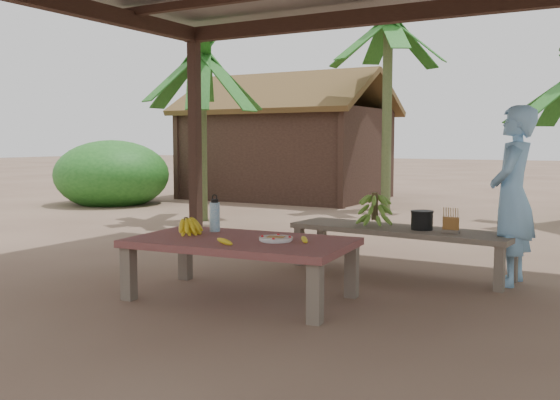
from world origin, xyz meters
The scene contains 15 objects.
ground centered at (0.00, 0.00, 0.00)m, with size 80.00×80.00×0.00m, color brown.
work_table centered at (-0.42, -0.22, 0.43)m, with size 1.88×1.15×0.50m.
bench centered at (0.39, 1.39, 0.39)m, with size 2.24×0.79×0.45m.
ripe_banana_bunch centered at (-0.98, -0.23, 0.58)m, with size 0.26×0.23×0.16m, color yellow, non-canonical shape.
plate centered at (-0.12, -0.18, 0.52)m, with size 0.27×0.27×0.04m.
loose_banana_front centered at (-0.38, -0.51, 0.52)m, with size 0.04×0.17×0.04m, color yellow.
loose_banana_side centered at (0.11, -0.12, 0.52)m, with size 0.04×0.15×0.04m, color yellow.
water_flask centered at (-0.86, 0.02, 0.64)m, with size 0.09×0.09×0.33m.
green_banana_stalk centered at (0.12, 1.42, 0.63)m, with size 0.31×0.31×0.35m, color #598C2D, non-canonical shape.
cooking_pot centered at (0.61, 1.38, 0.54)m, with size 0.21×0.21×0.18m, color black.
skewer_rack centered at (0.91, 1.30, 0.57)m, with size 0.18×0.08×0.24m, color #A57F47, non-canonical shape.
woman centered at (1.42, 1.43, 0.81)m, with size 0.59×0.39×1.62m, color #74ABDC.
hut centered at (-4.50, 8.00, 1.10)m, with size 4.40×3.43×2.85m.
banana_plant_nw centered at (-1.68, 6.70, 3.23)m, with size 1.80×1.80×3.73m.
banana_plant_w centered at (-3.74, 3.71, 2.39)m, with size 1.80×1.80×2.87m.
Camera 1 is at (2.35, -4.47, 1.30)m, focal length 40.00 mm.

